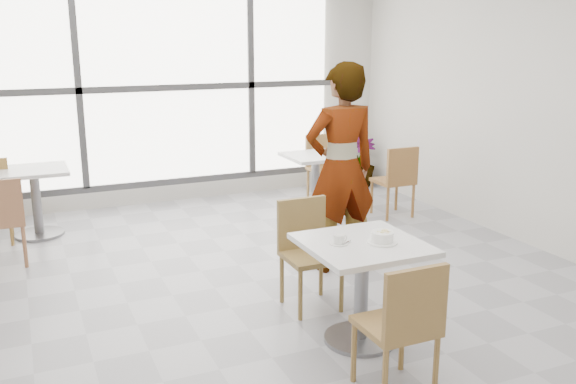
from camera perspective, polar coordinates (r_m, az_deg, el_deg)
name	(u,v)px	position (r m, az deg, el deg)	size (l,w,h in m)	color
floor	(273,300)	(5.21, -1.35, -9.95)	(7.00, 7.00, 0.00)	#9E9EA5
wall_back	(168,87)	(8.13, -11.05, 9.51)	(6.00, 6.00, 0.00)	silver
wall_right	(559,104)	(6.55, 23.82, 7.47)	(7.00, 7.00, 0.00)	silver
window	(169,87)	(8.06, -10.94, 9.48)	(4.60, 0.07, 2.52)	white
main_table	(362,273)	(4.39, 6.85, -7.43)	(0.80, 0.80, 0.75)	white
chair_near	(404,321)	(3.79, 10.66, -11.64)	(0.42, 0.42, 0.87)	olive
chair_far	(307,245)	(4.98, 1.77, -4.96)	(0.42, 0.42, 0.87)	olive
oatmeal_bowl	(382,237)	(4.30, 8.72, -4.14)	(0.21, 0.21, 0.09)	white
coffee_cup	(339,240)	(4.25, 4.76, -4.44)	(0.16, 0.13, 0.07)	white
person	(341,169)	(5.63, 4.91, 2.15)	(0.70, 0.46, 1.92)	black
bg_table_left	(35,192)	(7.22, -22.33, -0.04)	(0.70, 0.70, 0.75)	silver
bg_table_right	(315,176)	(7.48, 2.56, 1.49)	(0.70, 0.70, 0.75)	silver
bg_chair_left_near	(0,216)	(6.35, -25.08, -2.05)	(0.42, 0.42, 0.87)	#925F3F
bg_chair_right_near	(397,177)	(7.48, 10.05, 1.39)	(0.42, 0.42, 0.87)	olive
bg_chair_right_far	(324,163)	(8.19, 3.31, 2.71)	(0.42, 0.42, 0.87)	#A57A46
plant_right	(361,161)	(9.01, 6.73, 2.84)	(0.41, 0.41, 0.74)	#357231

